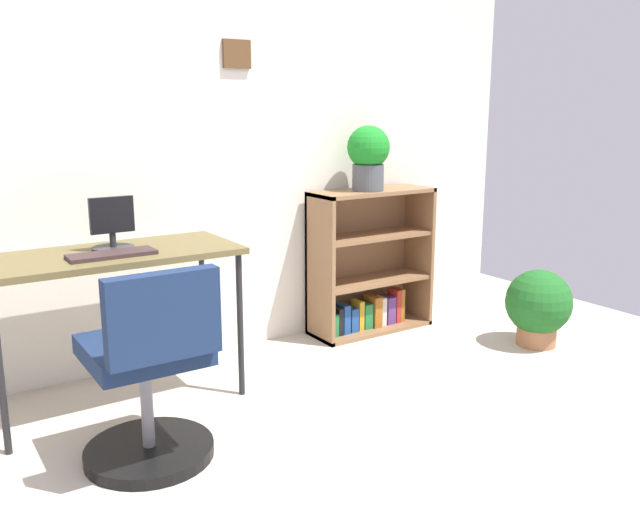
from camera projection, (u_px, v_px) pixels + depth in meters
wall_back at (130, 154)px, 3.48m from camera, size 5.20×0.12×2.32m
desk at (112, 265)px, 3.07m from camera, size 1.15×0.53×0.75m
monitor at (112, 227)px, 3.09m from camera, size 0.20×0.19×0.25m
keyboard at (112, 254)px, 2.96m from camera, size 0.38×0.14×0.02m
office_chair at (150, 380)px, 2.60m from camera, size 0.52×0.55×0.83m
bookshelf_low at (366, 268)px, 4.24m from camera, size 0.80×0.30×0.90m
potted_plant_on_shelf at (368, 155)px, 4.01m from camera, size 0.26×0.26×0.39m
potted_plant_floor at (538, 305)px, 3.96m from camera, size 0.39×0.39×0.46m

